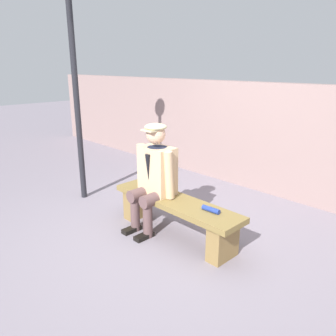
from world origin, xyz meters
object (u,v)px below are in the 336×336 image
object	(u,v)px
bench	(175,211)
seated_man	(154,173)
rolled_magazine	(211,210)
lamp_post	(72,44)

from	to	relation	value
bench	seated_man	world-z (taller)	seated_man
rolled_magazine	lamp_post	world-z (taller)	lamp_post
seated_man	rolled_magazine	bearing A→B (deg)	-173.88
seated_man	rolled_magazine	world-z (taller)	seated_man
lamp_post	rolled_magazine	bearing A→B (deg)	-175.24
bench	lamp_post	size ratio (longest dim) A/B	0.57
rolled_magazine	lamp_post	distance (m)	2.84
seated_man	bench	bearing A→B (deg)	-169.77
bench	seated_man	bearing A→B (deg)	10.23
seated_man	lamp_post	bearing A→B (deg)	4.03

